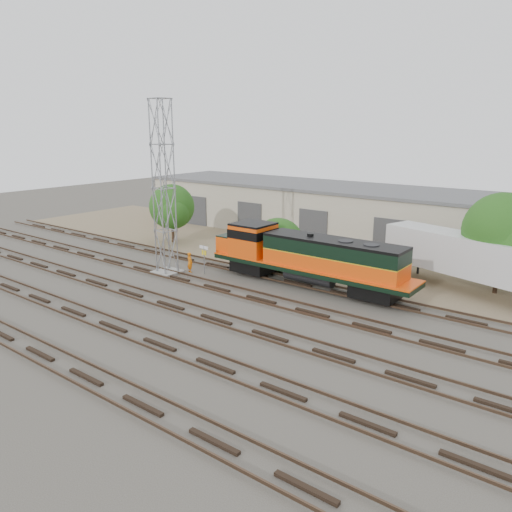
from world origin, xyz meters
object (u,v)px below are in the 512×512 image
Objects in this scene: worker at (190,262)px; semi_trailer at (477,259)px; locomotive at (306,257)px; signal_tower at (164,192)px.

semi_trailer reaches higher than worker.
semi_trailer is (10.26, 5.59, 0.31)m from locomotive.
semi_trailer is at bearing -144.78° from worker.
locomotive is 11.96m from signal_tower.
signal_tower reaches higher than locomotive.
signal_tower is at bearing -138.88° from semi_trailer.
semi_trailer is at bearing 28.59° from locomotive.
locomotive is at bearing -134.97° from semi_trailer.
locomotive is 1.20× the size of signal_tower.
worker is (1.21, 1.31, -5.69)m from signal_tower.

